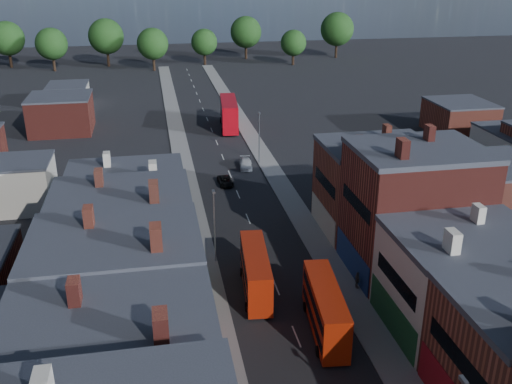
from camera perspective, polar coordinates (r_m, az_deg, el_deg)
name	(u,v)px	position (r m, az deg, el deg)	size (l,w,h in m)	color
pavement_west	(189,192)	(78.46, -6.73, 0.02)	(3.00, 200.00, 0.12)	gray
pavement_east	(281,185)	(80.21, 2.57, 0.66)	(3.00, 200.00, 0.12)	gray
lamp_post_2	(214,222)	(58.42, -4.18, -2.97)	(0.25, 0.70, 8.12)	slate
lamp_post_3	(259,134)	(87.70, 0.32, 5.79)	(0.25, 0.70, 8.12)	slate
bus_0	(256,271)	(54.21, -0.04, -7.94)	(3.10, 9.91, 4.21)	#B9230A
bus_1	(325,309)	(49.24, 6.95, -11.50)	(3.24, 10.06, 4.27)	#B7230A
bus_2	(229,113)	(107.50, -2.72, 7.87)	(4.00, 12.67, 5.38)	#AE0712
car_2	(225,181)	(80.45, -3.08, 1.11)	(1.89, 4.09, 1.14)	black
car_3	(246,164)	(86.94, -1.04, 2.84)	(1.84, 4.53, 1.31)	silver
ped_3	(357,280)	(56.21, 10.10, -8.68)	(1.00, 0.45, 1.70)	#5A554D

